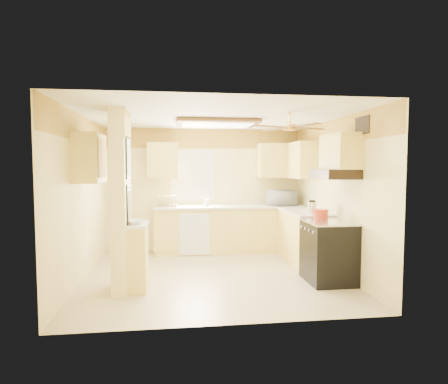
{
  "coord_description": "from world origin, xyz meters",
  "views": [
    {
      "loc": [
        -0.58,
        -5.84,
        1.74
      ],
      "look_at": [
        0.2,
        0.35,
        1.3
      ],
      "focal_mm": 30.0,
      "sensor_mm": 36.0,
      "label": 1
    }
  ],
  "objects": [
    {
      "name": "upper_cab_back_left",
      "position": [
        -0.85,
        1.72,
        1.85
      ],
      "size": [
        0.6,
        0.35,
        0.7
      ],
      "primitive_type": "cube",
      "color": "#FDE57B",
      "rests_on": "wall_back"
    },
    {
      "name": "partition_ledge",
      "position": [
        -1.13,
        -0.55,
        0.45
      ],
      "size": [
        0.25,
        0.55,
        0.9
      ],
      "primitive_type": "cube",
      "color": "#FDE57B",
      "rests_on": "floor"
    },
    {
      "name": "upper_cab_back_right",
      "position": [
        1.55,
        1.72,
        1.85
      ],
      "size": [
        0.9,
        0.35,
        0.7
      ],
      "primitive_type": "cube",
      "color": "#FDE57B",
      "rests_on": "wall_back"
    },
    {
      "name": "wall_back",
      "position": [
        0.0,
        1.9,
        1.25
      ],
      "size": [
        4.0,
        0.0,
        4.0
      ],
      "primitive_type": "plane",
      "rotation": [
        1.57,
        0.0,
        0.0
      ],
      "color": "#F6E396",
      "rests_on": "floor"
    },
    {
      "name": "dish_rack",
      "position": [
        -0.77,
        1.62,
        1.02
      ],
      "size": [
        0.4,
        0.31,
        0.21
      ],
      "color": "tan",
      "rests_on": "countertop_back"
    },
    {
      "name": "range_hood",
      "position": [
        1.74,
        -0.55,
        1.62
      ],
      "size": [
        0.5,
        0.76,
        0.14
      ],
      "primitive_type": "cube",
      "color": "black",
      "rests_on": "upper_cab_over_stove"
    },
    {
      "name": "upper_cab_over_stove",
      "position": [
        1.82,
        -0.55,
        1.95
      ],
      "size": [
        0.35,
        0.76,
        0.52
      ],
      "primitive_type": "cube",
      "color": "#FDE57B",
      "rests_on": "wall_right"
    },
    {
      "name": "countertop_right",
      "position": [
        1.69,
        0.6,
        0.92
      ],
      "size": [
        0.64,
        1.44,
        0.04
      ],
      "primitive_type": "cube",
      "color": "white",
      "rests_on": "lower_cabinets_right"
    },
    {
      "name": "dutch_oven",
      "position": [
        1.65,
        -0.29,
        0.99
      ],
      "size": [
        0.23,
        0.23,
        0.15
      ],
      "color": "red",
      "rests_on": "stove"
    },
    {
      "name": "lower_cabinets_back",
      "position": [
        0.5,
        1.6,
        0.45
      ],
      "size": [
        3.0,
        0.6,
        0.9
      ],
      "primitive_type": "cube",
      "color": "#FDE57B",
      "rests_on": "floor"
    },
    {
      "name": "dishwasher_panel",
      "position": [
        -0.25,
        1.29,
        0.43
      ],
      "size": [
        0.58,
        0.02,
        0.8
      ],
      "primitive_type": "cube",
      "color": "white",
      "rests_on": "lower_cabinets_back"
    },
    {
      "name": "ceiling",
      "position": [
        0.0,
        0.0,
        2.5
      ],
      "size": [
        4.0,
        4.0,
        0.0
      ],
      "primitive_type": "plane",
      "rotation": [
        3.14,
        0.0,
        0.0
      ],
      "color": "white",
      "rests_on": "wall_back"
    },
    {
      "name": "upper_cab_right",
      "position": [
        1.82,
        1.25,
        1.85
      ],
      "size": [
        0.35,
        1.0,
        0.7
      ],
      "primitive_type": "cube",
      "color": "#FDE57B",
      "rests_on": "wall_right"
    },
    {
      "name": "lower_cabinets_right",
      "position": [
        1.7,
        0.6,
        0.45
      ],
      "size": [
        0.6,
        1.4,
        0.9
      ],
      "primitive_type": "cube",
      "color": "#FDE57B",
      "rests_on": "floor"
    },
    {
      "name": "ceiling_fan",
      "position": [
        1.0,
        -0.7,
        2.29
      ],
      "size": [
        1.15,
        1.15,
        0.26
      ],
      "color": "gold",
      "rests_on": "ceiling"
    },
    {
      "name": "vent_grate",
      "position": [
        1.98,
        -0.9,
        2.3
      ],
      "size": [
        0.02,
        0.4,
        0.25
      ],
      "primitive_type": "cube",
      "color": "black",
      "rests_on": "wall_right"
    },
    {
      "name": "wall_left",
      "position": [
        -2.0,
        0.0,
        1.25
      ],
      "size": [
        0.0,
        3.8,
        3.8
      ],
      "primitive_type": "plane",
      "rotation": [
        1.57,
        0.0,
        1.57
      ],
      "color": "#F6E396",
      "rests_on": "floor"
    },
    {
      "name": "microwave",
      "position": [
        1.55,
        1.57,
        1.09
      ],
      "size": [
        0.59,
        0.43,
        0.3
      ],
      "primitive_type": "imported",
      "rotation": [
        0.0,
        0.0,
        3.26
      ],
      "color": "white",
      "rests_on": "countertop_back"
    },
    {
      "name": "upper_cab_left_wall",
      "position": [
        -1.82,
        -0.25,
        1.85
      ],
      "size": [
        0.35,
        0.75,
        0.7
      ],
      "primitive_type": "cube",
      "color": "#FDE57B",
      "rests_on": "wall_left"
    },
    {
      "name": "ceiling_light_panel",
      "position": [
        0.1,
        0.5,
        2.46
      ],
      "size": [
        1.35,
        0.95,
        0.06
      ],
      "color": "brown",
      "rests_on": "ceiling"
    },
    {
      "name": "countertop_back",
      "position": [
        0.5,
        1.59,
        0.92
      ],
      "size": [
        3.04,
        0.64,
        0.04
      ],
      "primitive_type": "cube",
      "color": "white",
      "rests_on": "lower_cabinets_back"
    },
    {
      "name": "bowl",
      "position": [
        -1.17,
        -0.62,
        0.97
      ],
      "size": [
        0.32,
        0.32,
        0.06
      ],
      "primitive_type": "imported",
      "rotation": [
        0.0,
        0.0,
        0.38
      ],
      "color": "white",
      "rests_on": "ledge_top"
    },
    {
      "name": "ledge_top",
      "position": [
        -1.13,
        -0.55,
        0.92
      ],
      "size": [
        0.28,
        0.58,
        0.04
      ],
      "primitive_type": "cube",
      "color": "white",
      "rests_on": "partition_ledge"
    },
    {
      "name": "stove",
      "position": [
        1.67,
        -0.55,
        0.46
      ],
      "size": [
        0.68,
        0.77,
        0.92
      ],
      "color": "black",
      "rests_on": "floor"
    },
    {
      "name": "poster_nashville",
      "position": [
        -1.24,
        -0.55,
        1.2
      ],
      "size": [
        0.02,
        0.42,
        0.57
      ],
      "color": "black",
      "rests_on": "partition_column"
    },
    {
      "name": "partition_column",
      "position": [
        -1.35,
        -0.55,
        1.25
      ],
      "size": [
        0.2,
        0.7,
        2.5
      ],
      "primitive_type": "cube",
      "color": "#F6E396",
      "rests_on": "floor"
    },
    {
      "name": "utensil_crock",
      "position": [
        0.02,
        1.66,
        1.01
      ],
      "size": [
        0.1,
        0.1,
        0.2
      ],
      "color": "white",
      "rests_on": "countertop_back"
    },
    {
      "name": "wall_front",
      "position": [
        0.0,
        -1.9,
        1.25
      ],
      "size": [
        4.0,
        0.0,
        4.0
      ],
      "primitive_type": "plane",
      "rotation": [
        -1.57,
        0.0,
        0.0
      ],
      "color": "#F6E396",
      "rests_on": "floor"
    },
    {
      "name": "poster_menu",
      "position": [
        -1.24,
        -0.55,
        1.85
      ],
      "size": [
        0.02,
        0.42,
        0.57
      ],
      "color": "black",
      "rests_on": "partition_column"
    },
    {
      "name": "wall_right",
      "position": [
        2.0,
        0.0,
        1.25
      ],
      "size": [
        0.0,
        3.8,
        3.8
      ],
      "primitive_type": "plane",
      "rotation": [
        1.57,
        0.0,
        -1.57
      ],
      "color": "#F6E396",
      "rests_on": "floor"
    },
    {
      "name": "wallpaper_border",
      "position": [
        0.0,
        1.88,
        2.3
      ],
      "size": [
        4.0,
        0.02,
        0.4
      ],
      "primitive_type": "cube",
      "color": "#FFDA4B",
      "rests_on": "wall_back"
    },
    {
      "name": "window",
      "position": [
        -0.25,
        1.89,
        1.55
      ],
      "size": [
        0.92,
        0.02,
        1.02
      ],
      "color": "white",
      "rests_on": "wall_back"
    },
    {
      "name": "floor",
      "position": [
        0.0,
        0.0,
        0.0
      ],
      "size": [
        4.0,
        4.0,
        0.0
      ],
      "primitive_type": "plane",
      "color": "beige",
      "rests_on": "ground"
    },
    {
      "name": "kettle",
      "position": [
        1.66,
        0.12,
        1.05
      ],
      "size": [
        0.15,
        0.15,
        0.24
      ],
      "color": "silver",
      "rests_on": "countertop_right"
    }
  ]
}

